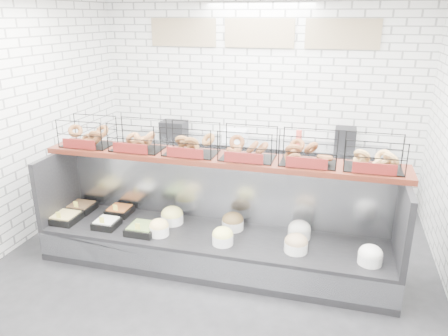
% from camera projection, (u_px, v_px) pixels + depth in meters
% --- Properties ---
extents(ground, '(5.50, 5.50, 0.00)m').
position_uv_depth(ground, '(206.00, 278.00, 4.83)').
color(ground, black).
rests_on(ground, ground).
extents(room_shell, '(5.02, 5.51, 3.01)m').
position_uv_depth(room_shell, '(221.00, 83.00, 4.70)').
color(room_shell, white).
rests_on(room_shell, ground).
extents(display_case, '(4.00, 0.90, 1.20)m').
position_uv_depth(display_case, '(214.00, 237.00, 5.04)').
color(display_case, black).
rests_on(display_case, ground).
extents(bagel_shelf, '(4.10, 0.50, 0.40)m').
position_uv_depth(bagel_shelf, '(219.00, 146.00, 4.84)').
color(bagel_shelf, '#3F150D').
rests_on(bagel_shelf, display_case).
extents(prep_counter, '(4.00, 0.60, 1.20)m').
position_uv_depth(prep_counter, '(252.00, 168.00, 6.89)').
color(prep_counter, '#93969B').
rests_on(prep_counter, ground).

